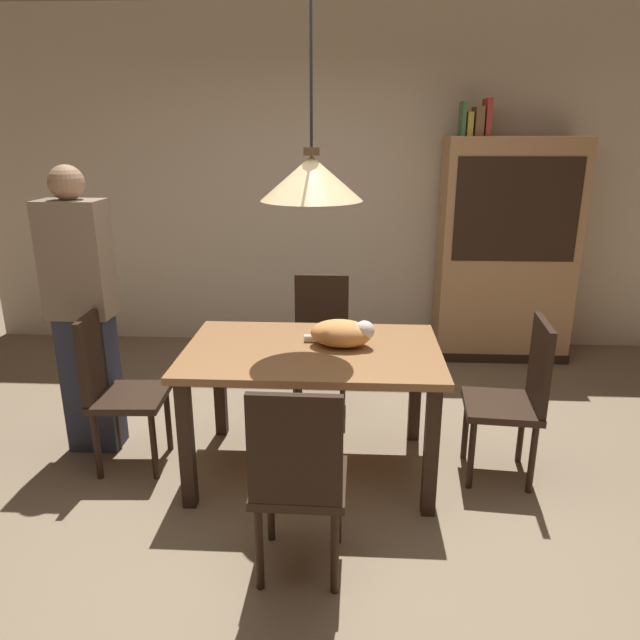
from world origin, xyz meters
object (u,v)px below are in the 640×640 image
book_green_slim (462,119)px  person_standing (83,313)px  chair_right_side (517,393)px  pendant_lamp (312,178)px  book_yellow_short (468,124)px  dining_table (312,366)px  chair_left_side (115,384)px  chair_far_back (321,336)px  chair_near_front (298,476)px  book_brown_thick (477,121)px  cat_sleeping (343,333)px  book_red_tall (486,117)px  hutch_bookcase (505,255)px

book_green_slim → person_standing: book_green_slim is taller
chair_right_side → pendant_lamp: 1.61m
book_yellow_short → dining_table: bearing=-119.8°
chair_right_side → chair_left_side: size_ratio=1.00×
chair_far_back → book_green_slim: book_green_slim is taller
chair_right_side → chair_far_back: size_ratio=1.00×
chair_near_front → book_brown_thick: (1.18, 2.82, 1.45)m
dining_table → cat_sleeping: bearing=14.6°
book_red_tall → chair_near_front: bearing=-113.9°
hutch_bookcase → book_brown_thick: (-0.32, 0.00, 1.07)m
chair_left_side → dining_table: bearing=0.2°
chair_right_side → book_brown_thick: size_ratio=3.88×
book_green_slim → chair_right_side: bearing=-88.0°
chair_right_side → chair_near_front: 1.43m
chair_far_back → hutch_bookcase: (1.50, 1.06, 0.38)m
dining_table → book_green_slim: size_ratio=5.38×
cat_sleeping → chair_near_front: bearing=-100.4°
dining_table → book_yellow_short: (1.11, 1.94, 1.29)m
chair_far_back → person_standing: person_standing is taller
chair_right_side → chair_far_back: (-1.13, 0.88, 0.00)m
pendant_lamp → book_green_slim: 2.24m
chair_far_back → book_red_tall: book_red_tall is taller
pendant_lamp → book_yellow_short: size_ratio=6.50×
dining_table → book_red_tall: book_red_tall is taller
chair_far_back → pendant_lamp: pendant_lamp is taller
chair_left_side → book_yellow_short: size_ratio=4.65×
book_brown_thick → chair_far_back: bearing=-138.0°
chair_left_side → chair_near_front: bearing=-37.8°
cat_sleeping → book_brown_thick: (1.01, 1.90, 1.13)m
cat_sleeping → book_green_slim: size_ratio=1.51×
book_yellow_short → person_standing: size_ratio=0.12×
chair_near_front → book_red_tall: bearing=66.1°
chair_right_side → chair_left_side: (-2.26, 0.00, 0.00)m
chair_right_side → cat_sleeping: size_ratio=2.38×
person_standing → chair_left_side: bearing=-41.0°
book_green_slim → book_brown_thick: size_ratio=1.08×
chair_far_back → book_brown_thick: 2.15m
book_green_slim → dining_table: bearing=-118.6°
chair_far_back → book_green_slim: size_ratio=3.58×
chair_far_back → pendant_lamp: 1.45m
chair_left_side → hutch_bookcase: bearing=36.5°
dining_table → pendant_lamp: 1.01m
chair_far_back → dining_table: bearing=-90.0°
pendant_lamp → hutch_bookcase: pendant_lamp is taller
pendant_lamp → book_red_tall: bearing=57.3°
book_yellow_short → cat_sleeping: bearing=-116.5°
book_brown_thick → person_standing: size_ratio=0.14×
book_green_slim → person_standing: size_ratio=0.15×
dining_table → hutch_bookcase: bearing=52.4°
chair_near_front → hutch_bookcase: bearing=62.0°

